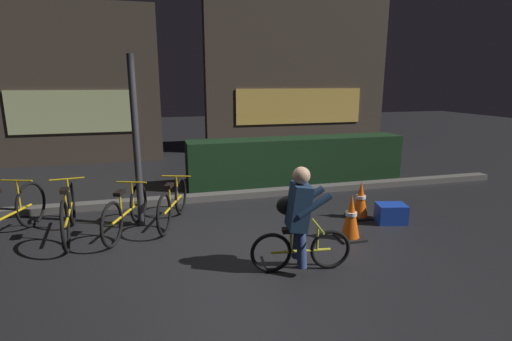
{
  "coord_description": "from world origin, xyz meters",
  "views": [
    {
      "loc": [
        -1.2,
        -4.62,
        2.16
      ],
      "look_at": [
        0.2,
        0.6,
        0.9
      ],
      "focal_mm": 26.78,
      "sensor_mm": 36.0,
      "label": 1
    }
  ],
  "objects_px": {
    "parked_bike_left_mid": "(69,213)",
    "parked_bike_center_left": "(126,212)",
    "traffic_cone_near": "(351,218)",
    "cyclist": "(299,219)",
    "traffic_cone_far": "(361,200)",
    "blue_crate": "(391,213)",
    "street_post": "(136,144)",
    "parked_bike_center_right": "(173,204)",
    "parked_bike_leftmost": "(7,215)"
  },
  "relations": [
    {
      "from": "parked_bike_left_mid",
      "to": "parked_bike_center_right",
      "type": "xyz_separation_m",
      "value": [
        1.45,
        0.16,
        -0.04
      ]
    },
    {
      "from": "parked_bike_center_right",
      "to": "traffic_cone_far",
      "type": "distance_m",
      "value": 2.99
    },
    {
      "from": "parked_bike_center_left",
      "to": "parked_bike_center_right",
      "type": "bearing_deg",
      "value": -51.64
    },
    {
      "from": "cyclist",
      "to": "traffic_cone_far",
      "type": "bearing_deg",
      "value": 48.21
    },
    {
      "from": "street_post",
      "to": "traffic_cone_far",
      "type": "xyz_separation_m",
      "value": [
        3.42,
        -0.57,
        -0.98
      ]
    },
    {
      "from": "parked_bike_left_mid",
      "to": "parked_bike_center_left",
      "type": "distance_m",
      "value": 0.78
    },
    {
      "from": "parked_bike_left_mid",
      "to": "traffic_cone_near",
      "type": "height_order",
      "value": "parked_bike_left_mid"
    },
    {
      "from": "blue_crate",
      "to": "parked_bike_left_mid",
      "type": "bearing_deg",
      "value": 171.76
    },
    {
      "from": "street_post",
      "to": "traffic_cone_near",
      "type": "height_order",
      "value": "street_post"
    },
    {
      "from": "parked_bike_center_left",
      "to": "blue_crate",
      "type": "distance_m",
      "value": 4.02
    },
    {
      "from": "parked_bike_leftmost",
      "to": "parked_bike_center_left",
      "type": "height_order",
      "value": "parked_bike_leftmost"
    },
    {
      "from": "parked_bike_center_left",
      "to": "traffic_cone_near",
      "type": "xyz_separation_m",
      "value": [
        3.04,
        -1.02,
        -0.01
      ]
    },
    {
      "from": "blue_crate",
      "to": "cyclist",
      "type": "distance_m",
      "value": 2.28
    },
    {
      "from": "parked_bike_center_right",
      "to": "parked_bike_left_mid",
      "type": "bearing_deg",
      "value": 115.01
    },
    {
      "from": "street_post",
      "to": "parked_bike_center_right",
      "type": "relative_size",
      "value": 1.73
    },
    {
      "from": "street_post",
      "to": "cyclist",
      "type": "distance_m",
      "value": 2.75
    },
    {
      "from": "traffic_cone_near",
      "to": "traffic_cone_far",
      "type": "relative_size",
      "value": 1.06
    },
    {
      "from": "street_post",
      "to": "parked_bike_leftmost",
      "type": "distance_m",
      "value": 2.0
    },
    {
      "from": "traffic_cone_far",
      "to": "blue_crate",
      "type": "xyz_separation_m",
      "value": [
        0.35,
        -0.33,
        -0.14
      ]
    },
    {
      "from": "traffic_cone_near",
      "to": "traffic_cone_far",
      "type": "xyz_separation_m",
      "value": [
        0.57,
        0.73,
        -0.02
      ]
    },
    {
      "from": "street_post",
      "to": "parked_bike_center_left",
      "type": "height_order",
      "value": "street_post"
    },
    {
      "from": "traffic_cone_far",
      "to": "cyclist",
      "type": "height_order",
      "value": "cyclist"
    },
    {
      "from": "street_post",
      "to": "cyclist",
      "type": "bearing_deg",
      "value": -47.33
    },
    {
      "from": "traffic_cone_near",
      "to": "cyclist",
      "type": "bearing_deg",
      "value": -147.48
    },
    {
      "from": "parked_bike_center_right",
      "to": "traffic_cone_far",
      "type": "height_order",
      "value": "parked_bike_center_right"
    },
    {
      "from": "parked_bike_leftmost",
      "to": "traffic_cone_near",
      "type": "relative_size",
      "value": 2.56
    },
    {
      "from": "traffic_cone_far",
      "to": "parked_bike_center_left",
      "type": "bearing_deg",
      "value": 175.5
    },
    {
      "from": "street_post",
      "to": "blue_crate",
      "type": "bearing_deg",
      "value": -13.42
    },
    {
      "from": "parked_bike_leftmost",
      "to": "parked_bike_center_right",
      "type": "xyz_separation_m",
      "value": [
        2.25,
        0.05,
        -0.04
      ]
    },
    {
      "from": "parked_bike_center_right",
      "to": "cyclist",
      "type": "height_order",
      "value": "cyclist"
    },
    {
      "from": "street_post",
      "to": "parked_bike_left_mid",
      "type": "relative_size",
      "value": 1.48
    },
    {
      "from": "street_post",
      "to": "cyclist",
      "type": "height_order",
      "value": "street_post"
    },
    {
      "from": "parked_bike_left_mid",
      "to": "parked_bike_center_left",
      "type": "relative_size",
      "value": 1.17
    },
    {
      "from": "traffic_cone_near",
      "to": "blue_crate",
      "type": "xyz_separation_m",
      "value": [
        0.92,
        0.4,
        -0.16
      ]
    },
    {
      "from": "parked_bike_center_right",
      "to": "traffic_cone_near",
      "type": "height_order",
      "value": "parked_bike_center_right"
    },
    {
      "from": "street_post",
      "to": "parked_bike_leftmost",
      "type": "height_order",
      "value": "street_post"
    },
    {
      "from": "parked_bike_center_right",
      "to": "traffic_cone_near",
      "type": "xyz_separation_m",
      "value": [
        2.37,
        -1.24,
        -0.01
      ]
    },
    {
      "from": "traffic_cone_far",
      "to": "parked_bike_leftmost",
      "type": "bearing_deg",
      "value": 174.97
    },
    {
      "from": "cyclist",
      "to": "parked_bike_left_mid",
      "type": "bearing_deg",
      "value": 155.11
    },
    {
      "from": "parked_bike_center_left",
      "to": "traffic_cone_far",
      "type": "height_order",
      "value": "parked_bike_center_left"
    },
    {
      "from": "traffic_cone_near",
      "to": "parked_bike_center_left",
      "type": "bearing_deg",
      "value": 161.52
    },
    {
      "from": "parked_bike_center_right",
      "to": "blue_crate",
      "type": "bearing_deg",
      "value": -85.61
    },
    {
      "from": "traffic_cone_near",
      "to": "traffic_cone_far",
      "type": "distance_m",
      "value": 0.93
    },
    {
      "from": "traffic_cone_far",
      "to": "cyclist",
      "type": "bearing_deg",
      "value": -139.12
    },
    {
      "from": "parked_bike_leftmost",
      "to": "parked_bike_left_mid",
      "type": "relative_size",
      "value": 0.96
    },
    {
      "from": "parked_bike_left_mid",
      "to": "cyclist",
      "type": "relative_size",
      "value": 1.38
    },
    {
      "from": "parked_bike_left_mid",
      "to": "cyclist",
      "type": "bearing_deg",
      "value": -128.47
    },
    {
      "from": "traffic_cone_near",
      "to": "cyclist",
      "type": "distance_m",
      "value": 1.27
    },
    {
      "from": "cyclist",
      "to": "parked_bike_center_left",
      "type": "bearing_deg",
      "value": 147.32
    },
    {
      "from": "parked_bike_left_mid",
      "to": "parked_bike_center_right",
      "type": "distance_m",
      "value": 1.46
    }
  ]
}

